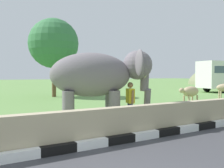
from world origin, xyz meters
TOP-DOWN VIEW (x-y plane):
  - striped_curb at (-0.35, 3.36)m, footprint 16.20×0.20m
  - barrier_parapet at (2.00, 3.66)m, footprint 28.00×0.36m
  - elephant at (2.66, 6.00)m, footprint 4.06×3.13m
  - person_handler at (3.82, 5.61)m, footprint 0.33×0.66m
  - cow_near at (10.39, 8.34)m, footprint 1.92×0.78m
  - tree_distant at (4.90, 18.93)m, footprint 4.40×4.40m

SIDE VIEW (x-z plane):
  - striped_curb at x=-0.35m, z-range 0.00..0.24m
  - barrier_parapet at x=2.00m, z-range 0.00..1.00m
  - cow_near at x=10.39m, z-range 0.26..1.48m
  - person_handler at x=3.82m, z-range 0.10..1.75m
  - elephant at x=2.66m, z-range 0.45..3.36m
  - tree_distant at x=4.90m, z-range 1.26..8.21m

